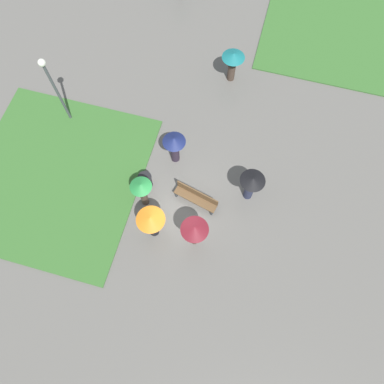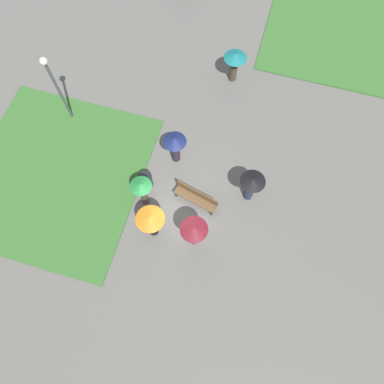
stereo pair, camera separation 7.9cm
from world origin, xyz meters
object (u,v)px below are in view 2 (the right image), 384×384
Objects in this scene: trash_bin at (146,180)px; crowd_person_green at (142,190)px; crowd_person_orange at (151,221)px; crowd_person_navy at (175,145)px; crowd_person_black at (251,185)px; park_bench at (196,197)px; lone_walker_mid_plaza at (235,61)px; lamp_post at (54,82)px; crowd_person_maroon at (194,230)px.

crowd_person_green is at bearing -74.64° from trash_bin.
crowd_person_navy is at bearing -84.32° from crowd_person_orange.
crowd_person_orange reaches higher than crowd_person_black.
lone_walker_mid_plaza is at bearing 104.34° from park_bench.
park_bench is 2.44m from crowd_person_orange.
crowd_person_green is 1.06× the size of crowd_person_navy.
crowd_person_green is at bearing -33.40° from lamp_post.
lone_walker_mid_plaza is at bearing -126.38° from crowd_person_green.
lamp_post reaches higher than crowd_person_orange.
lamp_post is at bearing 173.64° from park_bench.
trash_bin is 0.44× the size of crowd_person_navy.
trash_bin is at bearing -95.70° from crowd_person_green.
crowd_person_navy is (-3.60, 0.93, 0.08)m from crowd_person_black.
trash_bin is at bearing -170.52° from park_bench.
crowd_person_green is (4.87, -3.21, -1.29)m from lamp_post.
crowd_person_maroon is 1.10× the size of crowd_person_navy.
trash_bin is 4.61m from crowd_person_black.
park_bench is at bearing -20.19° from lamp_post.
trash_bin is at bearing -31.12° from lone_walker_mid_plaza.
crowd_person_orange is 0.96× the size of crowd_person_maroon.
crowd_person_black reaches higher than trash_bin.
crowd_person_maroon is (1.75, 0.05, 0.20)m from crowd_person_orange.
lone_walker_mid_plaza is at bearing 71.25° from trash_bin.
lone_walker_mid_plaza is at bearing 49.12° from crowd_person_black.
lamp_post is at bearing 143.93° from crowd_person_navy.
crowd_person_orange is at bearing -116.12° from crowd_person_navy.
lamp_post is (-7.01, 2.58, 2.13)m from park_bench.
crowd_person_maroon is at bearing -174.56° from crowd_person_orange.
crowd_person_orange is 1.76m from crowd_person_maroon.
trash_bin is (4.64, -2.40, -2.20)m from lamp_post.
trash_bin is 0.42× the size of crowd_person_green.
crowd_person_green is 1.07× the size of crowd_person_black.
crowd_person_navy reaches higher than crowd_person_black.
crowd_person_maroon is 8.75m from lone_walker_mid_plaza.
lone_walker_mid_plaza is (2.30, 6.78, 0.86)m from trash_bin.
lone_walker_mid_plaza is at bearing 32.26° from lamp_post.
crowd_person_navy is (-1.48, 1.80, 0.78)m from park_bench.
trash_bin is 1.23m from crowd_person_green.
park_bench is at bearing 62.78° from crowd_person_maroon.
crowd_person_orange is 3.62m from crowd_person_navy.
lone_walker_mid_plaza is (1.29, 8.79, -0.10)m from crowd_person_orange.
crowd_person_black is at bearing 17.08° from crowd_person_maroon.
lone_walker_mid_plaza is at bearing 53.23° from crowd_person_maroon.
crowd_person_maroon is at bearing -30.45° from lamp_post.
lone_walker_mid_plaza is (6.95, 4.39, -1.34)m from lamp_post.
crowd_person_black is (4.26, 1.50, -0.13)m from crowd_person_green.
crowd_person_green is 1.09× the size of lone_walker_mid_plaza.
crowd_person_green is 2.52m from crowd_person_navy.
crowd_person_green is 4.52m from crowd_person_black.
trash_bin is 7.21m from lone_walker_mid_plaza.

